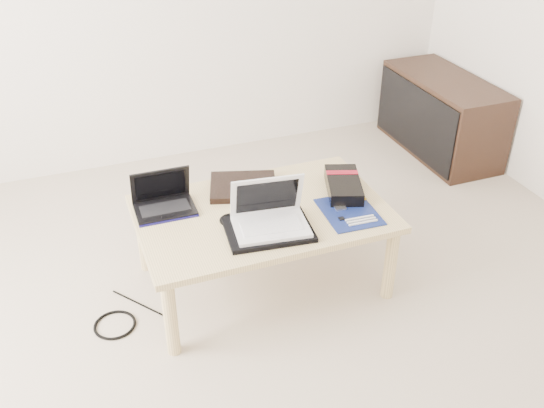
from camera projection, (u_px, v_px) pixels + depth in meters
name	position (u px, v px, depth m)	size (l,w,h in m)	color
ground	(260.00, 378.00, 2.39)	(4.00, 4.00, 0.00)	beige
coffee_table	(262.00, 220.00, 2.71)	(1.10, 0.70, 0.40)	#E6CB8A
media_cabinet	(440.00, 115.00, 3.94)	(0.41, 0.90, 0.50)	#352216
book	(243.00, 187.00, 2.83)	(0.37, 0.33, 0.03)	black
netbook	(164.00, 201.00, 2.68)	(0.26, 0.19, 0.19)	black
tablet	(266.00, 207.00, 2.70)	(0.25, 0.19, 0.01)	black
remote	(281.00, 205.00, 2.71)	(0.06, 0.21, 0.02)	#AFAFB4
neoprene_sleeve	(268.00, 229.00, 2.54)	(0.36, 0.26, 0.02)	black
white_laptop	(270.00, 216.00, 2.53)	(0.33, 0.25, 0.22)	white
motherboard	(349.00, 212.00, 2.67)	(0.24, 0.30, 0.01)	#0C1751
gpu_box	(343.00, 185.00, 2.81)	(0.24, 0.33, 0.07)	black
cable_coil	(231.00, 220.00, 2.61)	(0.10, 0.10, 0.01)	black
floor_cable_coil	(115.00, 325.00, 2.63)	(0.18, 0.18, 0.01)	black
floor_cable_trail	(143.00, 305.00, 2.74)	(0.01, 0.01, 0.37)	black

